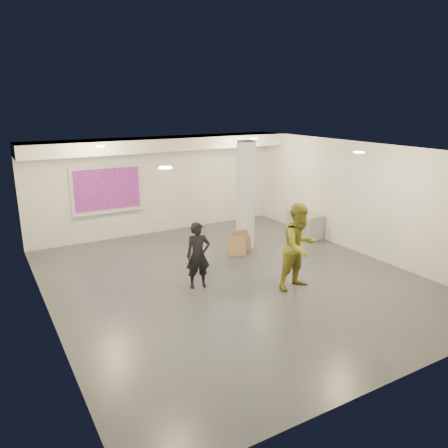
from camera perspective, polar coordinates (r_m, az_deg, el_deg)
floor at (r=10.29m, az=1.12°, el=-7.24°), size 8.00×9.00×0.01m
ceiling at (r=9.53m, az=1.22°, el=9.60°), size 8.00×9.00×0.01m
wall_back at (r=13.76m, az=-8.61°, el=5.04°), size 8.00×0.01×3.00m
wall_front at (r=6.59m, az=22.05°, el=-7.98°), size 8.00×0.01×3.00m
wall_left at (r=8.53m, az=-22.51°, el=-2.68°), size 0.01×9.00×3.00m
wall_right at (r=12.30m, az=17.35°, el=3.22°), size 0.01×9.00×3.00m
soffit_band at (r=13.07m, az=-7.94°, el=10.35°), size 8.00×1.10×0.36m
downlight_nw at (r=10.99m, az=-15.83°, el=9.74°), size 0.22×0.22×0.02m
downlight_ne at (r=12.81m, az=3.90°, el=11.07°), size 0.22×0.22×0.02m
downlight_sw at (r=7.21m, az=-7.67°, el=7.30°), size 0.22×0.22×0.02m
downlight_se at (r=9.76m, az=17.23°, el=8.94°), size 0.22×0.22×0.02m
column at (r=12.06m, az=2.85°, el=3.68°), size 0.52×0.52×3.00m
projection_screen at (r=13.22m, az=-15.00°, el=4.36°), size 2.10×0.13×1.42m
credenza at (r=13.69m, az=10.43°, el=0.01°), size 0.58×1.26×0.72m
papers_stack at (r=13.72m, az=10.03°, el=1.65°), size 0.30×0.33×0.02m
postit_pad at (r=13.77m, az=10.11°, el=1.73°), size 0.28×0.34×0.03m
cardboard_back at (r=12.04m, az=2.36°, el=-2.21°), size 0.56×0.11×0.62m
cardboard_front at (r=11.74m, az=1.61°, el=-2.90°), size 0.54×0.35×0.53m
woman at (r=9.65m, az=-3.40°, el=-4.12°), size 0.61×0.47×1.49m
man at (r=9.68m, az=9.85°, el=-2.91°), size 1.00×0.82×1.93m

